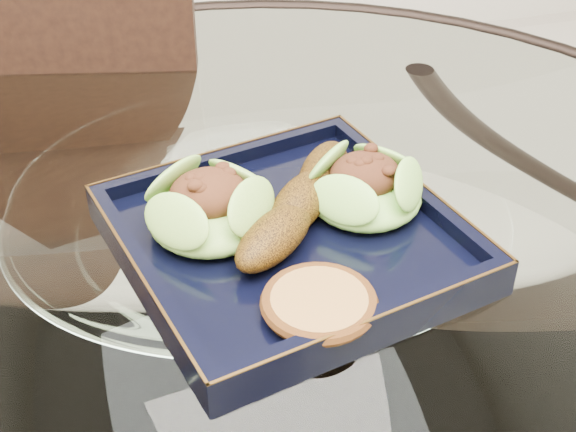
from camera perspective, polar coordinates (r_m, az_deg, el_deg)
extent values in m
cylinder|color=white|center=(0.72, -2.10, -2.03)|extent=(1.10, 1.10, 0.01)
torus|color=black|center=(0.72, -2.10, -2.03)|extent=(1.13, 1.13, 0.02)
cylinder|color=black|center=(1.24, 7.61, -5.87)|extent=(0.04, 0.04, 0.75)
cylinder|color=black|center=(1.18, -18.85, -10.78)|extent=(0.04, 0.04, 0.75)
cube|color=black|center=(1.09, -15.89, -9.50)|extent=(0.48, 0.48, 0.04)
cube|color=black|center=(1.08, -16.38, 7.07)|extent=(0.37, 0.12, 0.44)
cylinder|color=black|center=(1.35, -5.70, -11.21)|extent=(0.03, 0.03, 0.43)
cube|color=black|center=(0.69, 0.00, -2.00)|extent=(0.32, 0.32, 0.02)
ellipsoid|color=#4F8F29|center=(0.68, -5.55, 0.39)|extent=(0.13, 0.13, 0.04)
ellipsoid|color=#589F2E|center=(0.71, 5.50, 1.85)|extent=(0.13, 0.13, 0.04)
ellipsoid|color=#573609|center=(0.69, 0.88, 0.97)|extent=(0.16, 0.17, 0.04)
cylinder|color=#AE723A|center=(0.61, 2.23, -6.33)|extent=(0.08, 0.08, 0.01)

